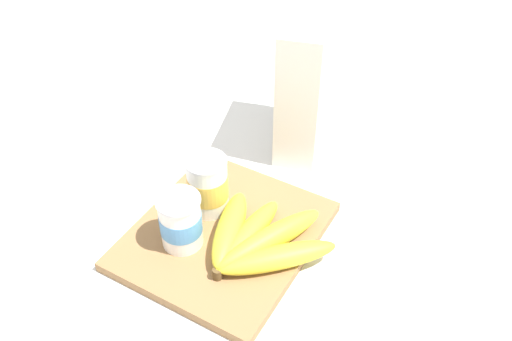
{
  "coord_description": "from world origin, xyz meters",
  "views": [
    {
      "loc": [
        -0.49,
        -0.34,
        0.66
      ],
      "look_at": [
        0.1,
        0.0,
        0.07
      ],
      "focal_mm": 39.59,
      "sensor_mm": 36.0,
      "label": 1
    }
  ],
  "objects_px": {
    "yogurt_cup_front": "(181,221)",
    "yogurt_cup_back": "(208,185)",
    "banana_bunch": "(257,240)",
    "cereal_box": "(305,83)",
    "cutting_board": "(224,235)"
  },
  "relations": [
    {
      "from": "yogurt_cup_front",
      "to": "yogurt_cup_back",
      "type": "height_order",
      "value": "yogurt_cup_back"
    },
    {
      "from": "banana_bunch",
      "to": "yogurt_cup_back",
      "type": "bearing_deg",
      "value": 71.21
    },
    {
      "from": "yogurt_cup_front",
      "to": "banana_bunch",
      "type": "bearing_deg",
      "value": -66.84
    },
    {
      "from": "cereal_box",
      "to": "yogurt_cup_back",
      "type": "bearing_deg",
      "value": 154.44
    },
    {
      "from": "cereal_box",
      "to": "yogurt_cup_back",
      "type": "distance_m",
      "value": 0.26
    },
    {
      "from": "yogurt_cup_back",
      "to": "banana_bunch",
      "type": "relative_size",
      "value": 0.47
    },
    {
      "from": "cereal_box",
      "to": "yogurt_cup_front",
      "type": "height_order",
      "value": "cereal_box"
    },
    {
      "from": "banana_bunch",
      "to": "cutting_board",
      "type": "bearing_deg",
      "value": 86.7
    },
    {
      "from": "cutting_board",
      "to": "banana_bunch",
      "type": "xyz_separation_m",
      "value": [
        -0.0,
        -0.06,
        0.03
      ]
    },
    {
      "from": "yogurt_cup_back",
      "to": "banana_bunch",
      "type": "height_order",
      "value": "yogurt_cup_back"
    },
    {
      "from": "cereal_box",
      "to": "banana_bunch",
      "type": "xyz_separation_m",
      "value": [
        -0.28,
        -0.07,
        -0.09
      ]
    },
    {
      "from": "yogurt_cup_front",
      "to": "banana_bunch",
      "type": "relative_size",
      "value": 0.43
    },
    {
      "from": "cutting_board",
      "to": "yogurt_cup_front",
      "type": "xyz_separation_m",
      "value": [
        -0.05,
        0.04,
        0.05
      ]
    },
    {
      "from": "yogurt_cup_front",
      "to": "yogurt_cup_back",
      "type": "distance_m",
      "value": 0.08
    },
    {
      "from": "cutting_board",
      "to": "yogurt_cup_back",
      "type": "bearing_deg",
      "value": 55.72
    }
  ]
}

